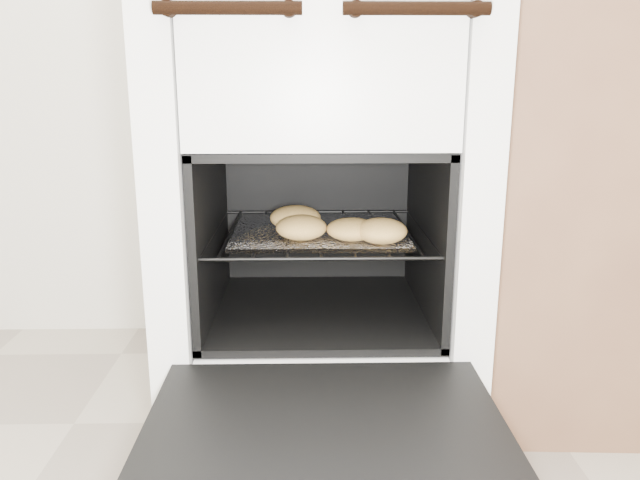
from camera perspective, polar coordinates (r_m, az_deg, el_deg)
The scene contains 5 objects.
stove at distance 1.33m, azimuth -0.13°, elevation 3.66°, with size 0.60×0.67×0.92m.
oven_door at distance 0.94m, azimuth 0.49°, elevation -17.54°, with size 0.54×0.42×0.04m.
oven_rack at distance 1.28m, azimuth -0.08°, elevation 0.75°, with size 0.44×0.42×0.01m.
foil_sheet at distance 1.26m, azimuth -0.06°, elevation 0.81°, with size 0.34×0.30×0.01m, color white.
baked_rolls at distance 1.19m, azimuth 0.84°, elevation 1.33°, with size 0.29×0.24×0.05m.
Camera 1 is at (0.16, -0.14, 0.70)m, focal length 35.00 mm.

